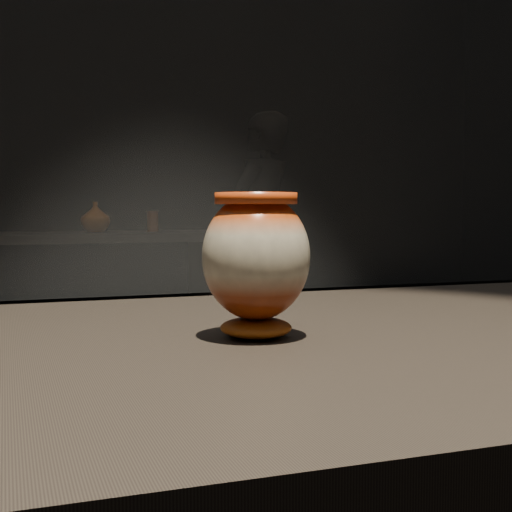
{
  "coord_description": "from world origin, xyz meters",
  "views": [
    {
      "loc": [
        -0.13,
        -0.77,
        1.05
      ],
      "look_at": [
        0.14,
        0.01,
        1.0
      ],
      "focal_mm": 50.0,
      "sensor_mm": 36.0,
      "label": 1
    }
  ],
  "objects": [
    {
      "name": "main_vase",
      "position": [
        0.14,
        0.01,
        0.99
      ],
      "size": [
        0.13,
        0.13,
        0.17
      ],
      "rotation": [
        0.0,
        0.0,
        -0.03
      ],
      "color": "maroon",
      "rests_on": "display_plinth"
    },
    {
      "name": "back_shelf",
      "position": [
        0.18,
        3.48,
        0.64
      ],
      "size": [
        2.0,
        0.6,
        0.9
      ],
      "color": "black",
      "rests_on": "ground"
    },
    {
      "name": "back_vase_mid",
      "position": [
        0.38,
        3.52,
        0.99
      ],
      "size": [
        0.24,
        0.24,
        0.18
      ],
      "primitive_type": "imported",
      "rotation": [
        0.0,
        0.0,
        2.4
      ],
      "color": "maroon",
      "rests_on": "back_shelf"
    },
    {
      "name": "back_vase_right",
      "position": [
        0.72,
        3.52,
        0.96
      ],
      "size": [
        0.07,
        0.07,
        0.12
      ],
      "primitive_type": "cylinder",
      "color": "brown",
      "rests_on": "back_shelf"
    },
    {
      "name": "visitor",
      "position": [
        1.66,
        4.2,
        0.87
      ],
      "size": [
        0.76,
        0.71,
        1.75
      ],
      "primitive_type": "imported",
      "rotation": [
        0.0,
        0.0,
        3.75
      ],
      "color": "black",
      "rests_on": "ground"
    }
  ]
}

